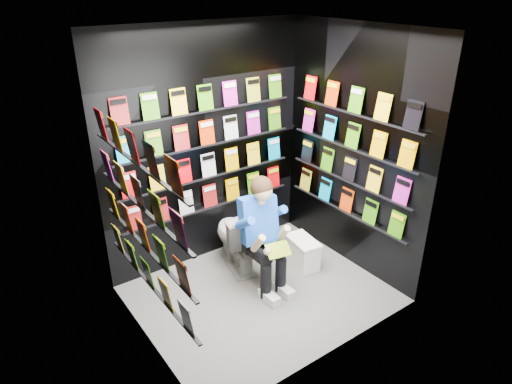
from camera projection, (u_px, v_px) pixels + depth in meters
floor at (261, 294)px, 4.72m from camera, size 2.40×2.40×0.00m
ceiling at (262, 29)px, 3.60m from camera, size 2.40×2.40×0.00m
wall_back at (206, 149)px, 4.89m from camera, size 2.40×0.04×2.60m
wall_front at (340, 222)px, 3.42m from camera, size 2.40×0.04×2.60m
wall_left at (136, 215)px, 3.53m from camera, size 0.04×2.00×2.60m
wall_right at (353, 152)px, 4.79m from camera, size 0.04×2.00×2.60m
comics_back at (208, 149)px, 4.87m from camera, size 2.10×0.06×1.37m
comics_left at (140, 214)px, 3.54m from camera, size 0.06×1.70×1.37m
comics_right at (351, 152)px, 4.77m from camera, size 0.06×1.70×1.37m
toilet at (237, 237)px, 5.04m from camera, size 0.58×0.83×0.73m
longbox at (302, 253)px, 5.13m from camera, size 0.28×0.43×0.30m
longbox_lid at (303, 241)px, 5.06m from camera, size 0.30×0.45×0.03m
reader at (257, 220)px, 4.59m from camera, size 0.64×0.81×1.33m
held_comic at (278, 250)px, 4.41m from camera, size 0.26×0.19×0.10m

